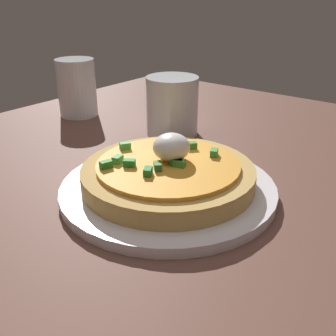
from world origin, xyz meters
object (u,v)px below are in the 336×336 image
object	(u,v)px
cup_near	(77,89)
cup_far	(172,107)
plate	(168,188)
pizza	(168,172)

from	to	relation	value
cup_near	cup_far	bearing A→B (deg)	-81.63
cup_near	plate	bearing A→B (deg)	-113.00
cup_near	pizza	bearing A→B (deg)	-112.95
plate	pizza	distance (cm)	2.01
plate	cup_far	bearing A→B (deg)	36.54
plate	cup_near	bearing A→B (deg)	67.00
cup_near	cup_far	world-z (taller)	cup_near
plate	pizza	world-z (taller)	pizza
pizza	cup_far	xyz separation A→B (cm)	(16.24, 12.04, 1.70)
cup_near	cup_far	distance (cm)	19.75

